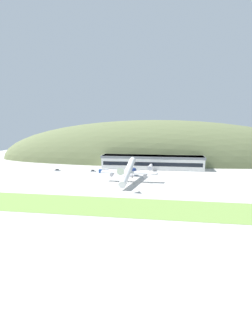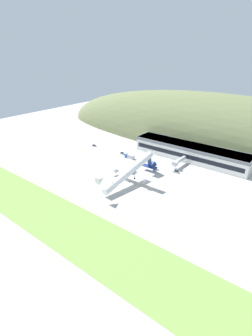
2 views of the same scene
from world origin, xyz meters
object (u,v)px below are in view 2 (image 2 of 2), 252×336
cargo_airplane (130,172)px  service_car_0 (94,146)px  jetway_0 (179,161)px  traffic_cone_0 (124,171)px  service_car_2 (122,153)px  service_car_1 (176,172)px  fuel_truck (130,156)px  terminal_building (190,151)px

cargo_airplane → service_car_0: 68.11m
service_car_0 → jetway_0: bearing=5.6°
service_car_0 → traffic_cone_0: bearing=-24.1°
cargo_airplane → traffic_cone_0: cargo_airplane is taller
service_car_2 → traffic_cone_0: size_ratio=6.67×
service_car_1 → traffic_cone_0: size_ratio=7.46×
service_car_1 → traffic_cone_0: bearing=-145.6°
service_car_0 → service_car_2: size_ratio=1.10×
jetway_0 → traffic_cone_0: size_ratio=25.76×
jetway_0 → fuel_truck: size_ratio=2.07×
jetway_0 → cargo_airplane: (-11.16, -37.81, 2.99)m
jetway_0 → traffic_cone_0: 37.25m
fuel_truck → traffic_cone_0: fuel_truck is taller
jetway_0 → traffic_cone_0: (-23.93, -28.30, -3.71)m
cargo_airplane → service_car_0: cargo_airplane is taller
terminal_building → service_car_2: bearing=-152.8°
service_car_0 → fuel_truck: size_ratio=0.59×
service_car_0 → traffic_cone_0: service_car_0 is taller
jetway_0 → terminal_building: bearing=88.8°
jetway_0 → cargo_airplane: bearing=-106.5°
jetway_0 → service_car_1: (3.54, -9.51, -3.34)m
service_car_0 → fuel_truck: 37.55m
jetway_0 → fuel_truck: bearing=-165.3°
fuel_truck → service_car_1: bearing=-0.9°
terminal_building → service_car_0: (-71.92, -23.06, -5.47)m
service_car_2 → terminal_building: bearing=27.2°
service_car_0 → traffic_cone_0: 52.19m
service_car_0 → service_car_1: (75.13, -2.48, 0.02)m
cargo_airplane → service_car_1: (14.71, 28.30, -6.33)m
terminal_building → service_car_1: terminal_building is taller
cargo_airplane → service_car_1: size_ratio=12.21×
terminal_building → traffic_cone_0: size_ratio=142.87×
traffic_cone_0 → terminal_building: bearing=61.3°
fuel_truck → terminal_building: bearing=36.0°
service_car_2 → fuel_truck: bearing=-16.3°
service_car_0 → traffic_cone_0: size_ratio=7.30×
jetway_0 → cargo_airplane: cargo_airplane is taller
cargo_airplane → traffic_cone_0: bearing=143.3°
cargo_airplane → traffic_cone_0: size_ratio=91.05×
terminal_building → jetway_0: bearing=-91.2°
service_car_0 → fuel_truck: (37.49, -1.91, 0.78)m
service_car_1 → traffic_cone_0: service_car_1 is taller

